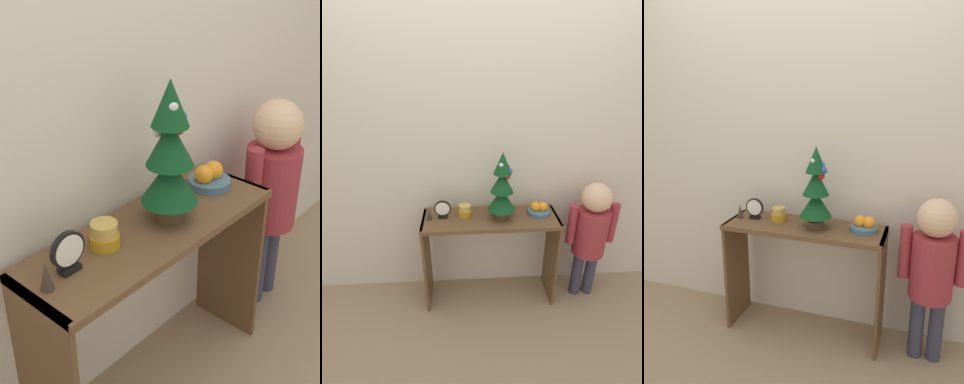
% 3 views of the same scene
% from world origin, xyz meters
% --- Properties ---
extents(ground_plane, '(12.00, 12.00, 0.00)m').
position_xyz_m(ground_plane, '(0.00, 0.00, 0.00)').
color(ground_plane, '#997F60').
extents(back_wall, '(7.00, 0.05, 2.50)m').
position_xyz_m(back_wall, '(0.00, 0.41, 1.25)').
color(back_wall, beige).
rests_on(back_wall, ground_plane).
extents(console_table, '(1.05, 0.36, 0.79)m').
position_xyz_m(console_table, '(0.00, 0.18, 0.59)').
color(console_table, brown).
rests_on(console_table, ground_plane).
extents(mini_tree, '(0.21, 0.21, 0.53)m').
position_xyz_m(mini_tree, '(0.08, 0.17, 1.05)').
color(mini_tree, '#4C3828').
rests_on(mini_tree, console_table).
extents(fruit_bowl, '(0.17, 0.17, 0.10)m').
position_xyz_m(fruit_bowl, '(0.39, 0.22, 0.83)').
color(fruit_bowl, '#476B84').
rests_on(fruit_bowl, console_table).
extents(singing_bowl, '(0.10, 0.10, 0.09)m').
position_xyz_m(singing_bowl, '(-0.20, 0.22, 0.83)').
color(singing_bowl, '#B78419').
rests_on(singing_bowl, console_table).
extents(desk_clock, '(0.13, 0.04, 0.15)m').
position_xyz_m(desk_clock, '(-0.37, 0.20, 0.86)').
color(desk_clock, black).
rests_on(desk_clock, console_table).
extents(figurine, '(0.04, 0.04, 0.10)m').
position_xyz_m(figurine, '(-0.47, 0.18, 0.84)').
color(figurine, '#382D23').
rests_on(figurine, console_table).
extents(child_figure, '(0.40, 0.26, 1.06)m').
position_xyz_m(child_figure, '(0.81, 0.16, 0.65)').
color(child_figure, '#38384C').
rests_on(child_figure, ground_plane).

